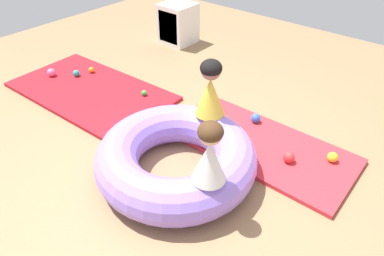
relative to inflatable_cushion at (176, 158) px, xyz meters
The scene contains 15 objects.
ground_plane 0.20m from the inflatable_cushion, 126.14° to the right, with size 8.00×8.00×0.00m, color #93704C.
gym_mat_center_rear 1.68m from the inflatable_cushion, 167.83° to the left, with size 1.87×1.04×0.04m, color #B21923.
gym_mat_far_left 0.84m from the inflatable_cushion, 65.47° to the left, with size 1.68×0.80×0.04m, color red.
inflatable_cushion is the anchor object (origin of this frame).
child_in_white 0.62m from the inflatable_cushion, 19.59° to the right, with size 0.30×0.30×0.46m.
child_in_yellow 0.64m from the inflatable_cushion, 94.19° to the left, with size 0.29×0.29×0.50m.
play_ball_yellow 1.33m from the inflatable_cushion, 44.65° to the left, with size 0.09×0.09×0.09m, color yellow.
play_ball_blue 1.03m from the inflatable_cushion, 82.31° to the left, with size 0.09×0.09×0.09m, color blue.
play_ball_teal 2.09m from the inflatable_cushion, 167.53° to the left, with size 0.08×0.08×0.08m, color teal.
play_ball_green 1.27m from the inflatable_cushion, 148.51° to the left, with size 0.06×0.06×0.06m, color green.
play_ball_orange 2.07m from the inflatable_cushion, 162.39° to the left, with size 0.07×0.07×0.07m, color orange.
play_ball_red 0.96m from the inflatable_cushion, 46.09° to the left, with size 0.10×0.10×0.10m, color red.
play_ball_pink 2.28m from the inflatable_cushion, behind, with size 0.10×0.10×0.10m, color pink.
play_ball_yellow_second 1.01m from the inflatable_cushion, 112.25° to the left, with size 0.09×0.09×0.09m, color yellow.
storage_cube 2.79m from the inflatable_cushion, 131.77° to the left, with size 0.44×0.44×0.56m.
Camera 1 is at (1.53, -1.49, 2.04)m, focal length 32.74 mm.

